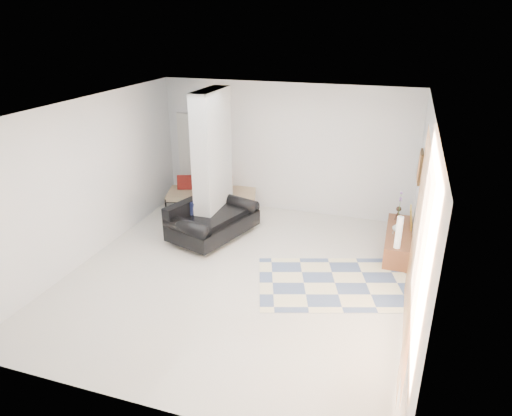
% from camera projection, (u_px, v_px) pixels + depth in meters
% --- Properties ---
extents(floor, '(6.00, 6.00, 0.00)m').
position_uv_depth(floor, '(239.00, 274.00, 7.72)').
color(floor, silver).
rests_on(floor, ground).
extents(ceiling, '(6.00, 6.00, 0.00)m').
position_uv_depth(ceiling, '(236.00, 108.00, 6.65)').
color(ceiling, white).
rests_on(ceiling, wall_back).
extents(wall_back, '(6.00, 0.00, 6.00)m').
position_uv_depth(wall_back, '(285.00, 149.00, 9.82)').
color(wall_back, white).
rests_on(wall_back, ground).
extents(wall_front, '(6.00, 0.00, 6.00)m').
position_uv_depth(wall_front, '(134.00, 300.00, 4.55)').
color(wall_front, white).
rests_on(wall_front, ground).
extents(wall_left, '(0.00, 6.00, 6.00)m').
position_uv_depth(wall_left, '(90.00, 179.00, 7.97)').
color(wall_left, white).
rests_on(wall_left, ground).
extents(wall_right, '(0.00, 6.00, 6.00)m').
position_uv_depth(wall_right, '(421.00, 219.00, 6.40)').
color(wall_right, white).
rests_on(wall_right, ground).
extents(partition_column, '(0.35, 1.20, 2.80)m').
position_uv_depth(partition_column, '(213.00, 162.00, 8.90)').
color(partition_column, '#AAB0B2').
rests_on(partition_column, floor).
extents(hallway_door, '(0.85, 0.06, 2.04)m').
position_uv_depth(hallway_door, '(196.00, 158.00, 10.53)').
color(hallway_door, silver).
rests_on(hallway_door, floor).
extents(curtain, '(0.00, 2.55, 2.55)m').
position_uv_depth(curtain, '(416.00, 252.00, 5.40)').
color(curtain, '#FF9D43').
rests_on(curtain, wall_right).
extents(wall_art, '(0.04, 0.45, 0.55)m').
position_uv_depth(wall_art, '(420.00, 167.00, 7.81)').
color(wall_art, '#3F2711').
rests_on(wall_art, wall_right).
extents(media_console, '(0.45, 1.62, 0.80)m').
position_uv_depth(media_console, '(398.00, 241.00, 8.42)').
color(media_console, brown).
rests_on(media_console, floor).
extents(loveseat, '(1.50, 1.97, 0.76)m').
position_uv_depth(loveseat, '(211.00, 220.00, 8.95)').
color(loveseat, silver).
rests_on(loveseat, floor).
extents(daybed, '(2.10, 1.34, 0.77)m').
position_uv_depth(daybed, '(211.00, 192.00, 10.17)').
color(daybed, black).
rests_on(daybed, floor).
extents(area_rug, '(2.84, 2.31, 0.01)m').
position_uv_depth(area_rug, '(335.00, 283.00, 7.44)').
color(area_rug, beige).
rests_on(area_rug, floor).
extents(cylinder_lamp, '(0.10, 0.10, 0.57)m').
position_uv_depth(cylinder_lamp, '(399.00, 232.00, 7.64)').
color(cylinder_lamp, silver).
rests_on(cylinder_lamp, media_console).
extents(bronze_figurine, '(0.15, 0.15, 0.27)m').
position_uv_depth(bronze_figurine, '(398.00, 213.00, 8.77)').
color(bronze_figurine, '#311D15').
rests_on(bronze_figurine, media_console).
extents(vase, '(0.17, 0.17, 0.17)m').
position_uv_depth(vase, '(397.00, 227.00, 8.32)').
color(vase, silver).
rests_on(vase, media_console).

